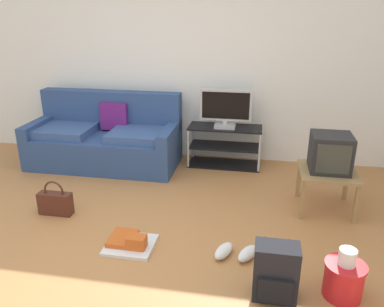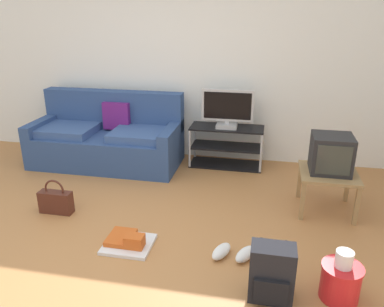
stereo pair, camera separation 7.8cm
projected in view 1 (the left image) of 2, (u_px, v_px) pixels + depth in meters
ground_plane at (116, 253)px, 3.27m from camera, size 9.00×9.80×0.02m
wall_back at (176, 57)px, 5.04m from camera, size 9.00×0.10×2.70m
couch at (106, 139)px, 5.05m from camera, size 1.91×0.86×0.92m
tv_stand at (225, 146)px, 5.01m from camera, size 0.94×0.39×0.53m
flat_tv at (226, 109)px, 4.81m from camera, size 0.65×0.22×0.49m
side_table at (328, 176)px, 3.86m from camera, size 0.56×0.56×0.43m
crt_tv at (330, 153)px, 3.79m from camera, size 0.39×0.37×0.37m
backpack at (276, 272)px, 2.70m from camera, size 0.31×0.27×0.43m
handbag at (55, 202)px, 3.84m from camera, size 0.33×0.12×0.36m
cleaning_bucket at (344, 277)px, 2.73m from camera, size 0.29×0.29×0.39m
sneakers_pair at (236, 252)px, 3.20m from camera, size 0.40×0.27×0.09m
floor_tray at (130, 242)px, 3.34m from camera, size 0.42×0.37×0.14m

